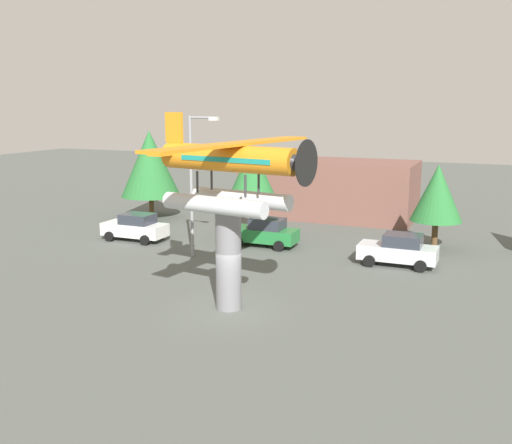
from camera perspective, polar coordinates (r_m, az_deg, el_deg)
The scene contains 11 objects.
ground_plane at distance 25.50m, azimuth -2.67°, elevation -8.42°, with size 140.00×140.00×0.00m, color #515651.
display_pedestal at distance 24.84m, azimuth -2.71°, elevation -3.72°, with size 1.10×1.10×4.33m, color slate.
floatplane_monument at distance 24.05m, azimuth -2.54°, elevation 5.09°, with size 7.10×10.44×4.00m.
car_near_white at distance 38.32m, azimuth -11.72°, elevation -0.48°, with size 4.20×2.02×1.76m.
car_mid_green at distance 36.01m, azimuth 0.84°, elevation -1.01°, with size 4.20×2.02×1.76m.
car_far_silver at distance 32.65m, azimuth 13.82°, elevation -2.66°, with size 4.20×2.02×1.76m.
streetlight_primary at distance 33.10m, azimuth -6.09°, elevation 4.45°, with size 1.84×0.28×8.04m.
storefront_building at distance 45.74m, azimuth 7.21°, elevation 3.26°, with size 13.01×6.14×4.38m, color brown.
tree_west at distance 45.20m, azimuth -10.34°, elevation 5.65°, with size 4.49×4.49×6.72m.
tree_east at distance 37.57m, azimuth -0.39°, elevation 4.64°, with size 3.54×3.54×6.17m.
tree_center_back at distance 36.39m, azimuth 17.32°, elevation 2.71°, with size 3.06×3.06×5.16m.
Camera 1 is at (10.44, -21.58, 8.69)m, focal length 40.86 mm.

